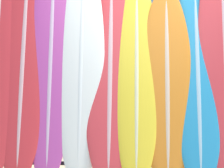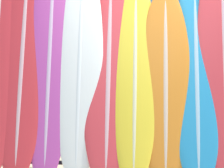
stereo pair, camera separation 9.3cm
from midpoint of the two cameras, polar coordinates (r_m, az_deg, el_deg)
name	(u,v)px [view 2 (the right image)]	position (r m, az deg, el deg)	size (l,w,h in m)	color
ocean_water	(133,27)	(39.98, 3.96, 10.38)	(120.00, 60.00, 0.01)	teal
surfboard_rack	(107,136)	(3.40, -0.09, -9.47)	(2.80, 0.04, 0.82)	#28282D
surfboard_slot_1	(23,59)	(3.50, -15.25, 4.36)	(0.54, 1.01, 2.50)	red
surfboard_slot_2	(50,59)	(3.41, -10.51, 4.53)	(0.50, 0.95, 2.52)	#B23D8E
surfboard_slot_3	(80,68)	(3.32, -5.15, 2.97)	(0.50, 0.89, 2.35)	silver
surfboard_slot_4	(109,73)	(3.30, 0.19, 2.03)	(0.56, 1.00, 2.24)	red
surfboard_slot_5	(135,78)	(3.28, 5.01, 1.12)	(0.48, 0.99, 2.15)	yellow
surfboard_slot_6	(165,84)	(3.29, 10.54, -0.04)	(0.53, 0.85, 2.04)	orange
surfboard_slot_7	(196,80)	(3.36, 15.95, 0.69)	(0.51, 0.96, 2.12)	teal
person_near_water	(112,43)	(9.81, 0.32, 7.54)	(0.25, 0.26, 1.52)	#A87A5B
person_mid_beach	(79,57)	(5.49, -5.53, 4.85)	(0.30, 0.31, 1.80)	#A87A5B
person_far_left	(175,48)	(7.95, 11.82, 6.38)	(0.28, 0.25, 1.61)	#A87A5B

